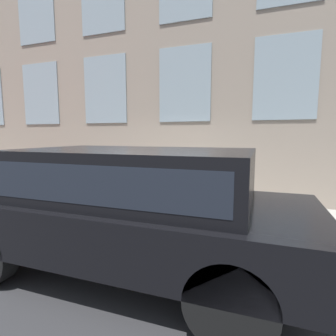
{
  "coord_description": "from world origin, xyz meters",
  "views": [
    {
      "loc": [
        -4.54,
        -2.03,
        1.88
      ],
      "look_at": [
        0.54,
        -0.2,
        1.21
      ],
      "focal_mm": 28.0,
      "sensor_mm": 36.0,
      "label": 1
    }
  ],
  "objects": [
    {
      "name": "ground_plane",
      "position": [
        0.0,
        0.0,
        0.0
      ],
      "size": [
        80.0,
        80.0,
        0.0
      ],
      "primitive_type": "plane",
      "color": "#2D2D30"
    },
    {
      "name": "person",
      "position": [
        0.65,
        -0.38,
        0.82
      ],
      "size": [
        0.27,
        0.18,
        1.13
      ],
      "rotation": [
        0.0,
        0.0,
        -0.27
      ],
      "color": "#232328",
      "rests_on": "sidewalk"
    },
    {
      "name": "sidewalk",
      "position": [
        1.21,
        0.0,
        0.07
      ],
      "size": [
        2.43,
        60.0,
        0.14
      ],
      "color": "#9E9B93",
      "rests_on": "ground_plane"
    },
    {
      "name": "fire_hydrant",
      "position": [
        0.44,
        -0.02,
        0.48
      ],
      "size": [
        0.31,
        0.43,
        0.67
      ],
      "color": "gold",
      "rests_on": "sidewalk"
    },
    {
      "name": "building_facade",
      "position": [
        2.57,
        -0.0,
        3.93
      ],
      "size": [
        0.33,
        40.0,
        7.85
      ],
      "color": "gray",
      "rests_on": "ground_plane"
    },
    {
      "name": "parked_truck_black_near",
      "position": [
        -1.47,
        -0.37,
        1.0
      ],
      "size": [
        2.0,
        4.85,
        1.7
      ],
      "color": "black",
      "rests_on": "ground_plane"
    }
  ]
}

